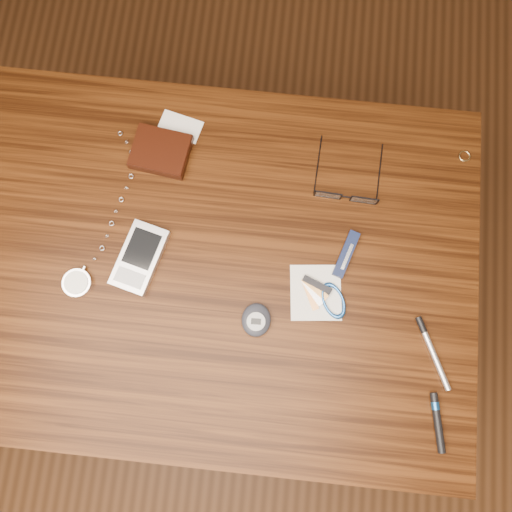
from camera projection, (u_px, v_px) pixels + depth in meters
The scene contains 12 objects.
ground at pixel (227, 306), 1.64m from camera, with size 3.80×3.80×0.00m, color #472814.
desk at pixel (208, 272), 1.01m from camera, with size 1.00×0.70×0.75m.
wallet_and_card at pixel (161, 151), 0.94m from camera, with size 0.13×0.14×0.02m.
eyeglasses at pixel (346, 194), 0.92m from camera, with size 0.12×0.13×0.03m.
gold_ring at pixel (465, 156), 0.95m from camera, with size 0.02×0.02×0.00m, color tan.
pocket_watch at pixel (79, 278), 0.89m from camera, with size 0.10×0.33×0.02m.
pda_phone at pixel (140, 258), 0.90m from camera, with size 0.10×0.14×0.02m.
pedometer at pixel (256, 320), 0.87m from camera, with size 0.05×0.06×0.02m.
notepad_keys at pixel (325, 296), 0.89m from camera, with size 0.12×0.11×0.01m.
pocket_knife at pixel (346, 254), 0.90m from camera, with size 0.05×0.09×0.01m.
silver_pen at pixel (431, 347), 0.87m from camera, with size 0.07×0.12×0.01m.
black_blue_pen at pixel (437, 420), 0.84m from camera, with size 0.03×0.10×0.01m.
Camera 1 is at (0.11, -0.16, 1.64)m, focal length 35.00 mm.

